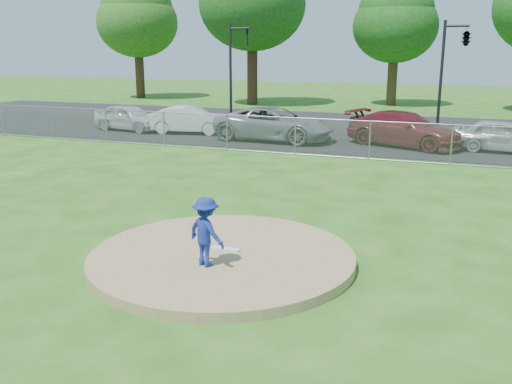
# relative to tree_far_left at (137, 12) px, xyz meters

# --- Properties ---
(ground) EXTENTS (120.00, 120.00, 0.00)m
(ground) POSITION_rel_tree_far_left_xyz_m (22.00, -23.00, -7.06)
(ground) COLOR #205312
(ground) RESTS_ON ground
(pitchers_mound) EXTENTS (5.40, 5.40, 0.20)m
(pitchers_mound) POSITION_rel_tree_far_left_xyz_m (22.00, -33.00, -6.96)
(pitchers_mound) COLOR #927C50
(pitchers_mound) RESTS_ON ground
(pitching_rubber) EXTENTS (0.60, 0.15, 0.04)m
(pitching_rubber) POSITION_rel_tree_far_left_xyz_m (22.00, -32.80, -6.84)
(pitching_rubber) COLOR white
(pitching_rubber) RESTS_ON pitchers_mound
(chain_link_fence) EXTENTS (40.00, 0.06, 1.50)m
(chain_link_fence) POSITION_rel_tree_far_left_xyz_m (22.00, -21.00, -6.31)
(chain_link_fence) COLOR gray
(chain_link_fence) RESTS_ON ground
(parking_lot) EXTENTS (50.00, 8.00, 0.01)m
(parking_lot) POSITION_rel_tree_far_left_xyz_m (22.00, -16.50, -7.05)
(parking_lot) COLOR black
(parking_lot) RESTS_ON ground
(street) EXTENTS (60.00, 7.00, 0.01)m
(street) POSITION_rel_tree_far_left_xyz_m (22.00, -9.00, -7.06)
(street) COLOR black
(street) RESTS_ON ground
(tree_far_left) EXTENTS (6.72, 6.72, 10.74)m
(tree_far_left) POSITION_rel_tree_far_left_xyz_m (0.00, 0.00, 0.00)
(tree_far_left) COLOR #362113
(tree_far_left) RESTS_ON ground
(tree_center) EXTENTS (6.16, 6.16, 9.84)m
(tree_center) POSITION_rel_tree_far_left_xyz_m (21.00, 1.00, -0.59)
(tree_center) COLOR #3C2916
(tree_center) RESTS_ON ground
(traffic_signal_left) EXTENTS (1.28, 0.20, 5.60)m
(traffic_signal_left) POSITION_rel_tree_far_left_xyz_m (13.24, -11.00, -3.70)
(traffic_signal_left) COLOR black
(traffic_signal_left) RESTS_ON ground
(traffic_signal_center) EXTENTS (1.42, 2.48, 5.60)m
(traffic_signal_center) POSITION_rel_tree_far_left_xyz_m (25.97, -11.00, -2.45)
(traffic_signal_center) COLOR black
(traffic_signal_center) RESTS_ON ground
(pitcher) EXTENTS (0.99, 0.80, 1.34)m
(pitcher) POSITION_rel_tree_far_left_xyz_m (21.99, -33.71, -6.19)
(pitcher) COLOR navy
(pitcher) RESTS_ON pitchers_mound
(traffic_cone) EXTENTS (0.34, 0.34, 0.66)m
(traffic_cone) POSITION_rel_tree_far_left_xyz_m (16.51, -18.21, -6.72)
(traffic_cone) COLOR orange
(traffic_cone) RESTS_ON parking_lot
(parked_car_silver) EXTENTS (4.20, 2.27, 1.36)m
(parked_car_silver) POSITION_rel_tree_far_left_xyz_m (9.89, -17.34, -6.37)
(parked_car_silver) COLOR silver
(parked_car_silver) RESTS_ON parking_lot
(parked_car_white) EXTENTS (4.33, 2.12, 1.37)m
(parked_car_white) POSITION_rel_tree_far_left_xyz_m (13.36, -17.22, -6.37)
(parked_car_white) COLOR white
(parked_car_white) RESTS_ON parking_lot
(parked_car_gray) EXTENTS (5.70, 2.91, 1.54)m
(parked_car_gray) POSITION_rel_tree_far_left_xyz_m (18.06, -17.86, -6.28)
(parked_car_gray) COLOR gray
(parked_car_gray) RESTS_ON parking_lot
(parked_car_darkred) EXTENTS (5.59, 3.84, 1.50)m
(parked_car_darkred) POSITION_rel_tree_far_left_xyz_m (23.94, -17.40, -6.30)
(parked_car_darkred) COLOR maroon
(parked_car_darkred) RESTS_ON parking_lot
(parked_car_pearl) EXTENTS (4.11, 2.01, 1.35)m
(parked_car_pearl) POSITION_rel_tree_far_left_xyz_m (27.96, -17.44, -6.38)
(parked_car_pearl) COLOR #B5B8BA
(parked_car_pearl) RESTS_ON parking_lot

